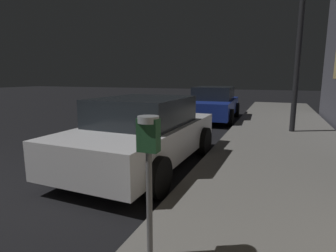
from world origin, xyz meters
name	(u,v)px	position (x,y,z in m)	size (l,w,h in m)	color
parking_meter	(149,152)	(4.34, 0.56, 1.18)	(0.19, 0.19, 1.35)	#59595B
car_white	(143,133)	(2.85, 3.34, 0.70)	(2.18, 4.16, 1.43)	silver
car_blue	(213,104)	(2.85, 9.93, 0.70)	(2.15, 4.24, 1.43)	navy
street_lamp	(301,16)	(5.88, 7.70, 3.59)	(0.44, 0.44, 5.16)	black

